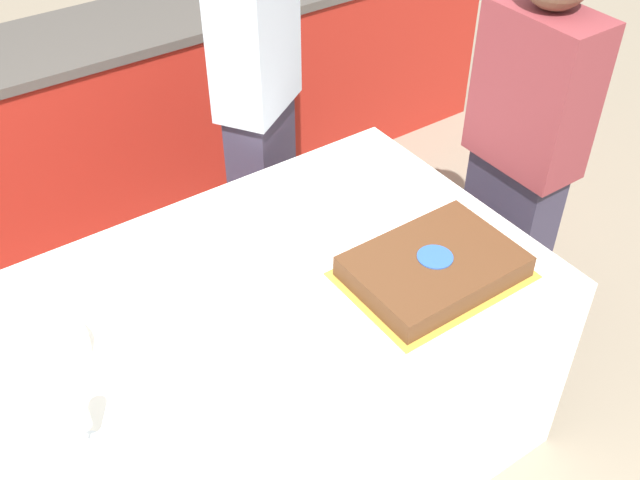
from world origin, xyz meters
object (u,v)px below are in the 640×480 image
(wine_glass, at_px, (78,414))
(person_cutting_cake, at_px, (258,104))
(plate_stack, at_px, (47,352))
(cake, at_px, (434,267))
(person_seated_right, at_px, (520,162))

(wine_glass, bearing_deg, person_cutting_cake, 42.08)
(person_cutting_cake, bearing_deg, plate_stack, -1.63)
(plate_stack, relative_size, person_cutting_cake, 0.13)
(plate_stack, bearing_deg, wine_glass, -92.82)
(plate_stack, distance_m, wine_glass, 0.32)
(plate_stack, distance_m, person_cutting_cake, 1.22)
(wine_glass, xyz_separation_m, person_cutting_cake, (1.05, 0.94, 0.01))
(cake, relative_size, person_cutting_cake, 0.31)
(person_cutting_cake, bearing_deg, cake, 56.64)
(plate_stack, xyz_separation_m, person_seated_right, (1.62, -0.11, 0.02))
(person_cutting_cake, relative_size, person_seated_right, 1.07)
(plate_stack, relative_size, person_seated_right, 0.14)
(wine_glass, relative_size, person_seated_right, 0.11)
(plate_stack, distance_m, person_seated_right, 1.63)
(person_cutting_cake, bearing_deg, person_seated_right, 95.05)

